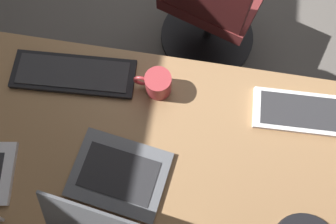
# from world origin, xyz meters

# --- Properties ---
(desk) EXTENTS (1.83, 0.65, 0.73)m
(desk) POSITION_xyz_m (0.26, 1.65, 0.65)
(desk) COLOR #936D47
(desk) RESTS_ON ground
(drawer_pedestal) EXTENTS (0.40, 0.51, 0.69)m
(drawer_pedestal) POSITION_xyz_m (0.08, 1.67, 0.35)
(drawer_pedestal) COLOR #936D47
(drawer_pedestal) RESTS_ON ground
(laptop_left) EXTENTS (0.33, 0.36, 0.20)m
(laptop_left) POSITION_xyz_m (0.40, 1.82, 0.78)
(laptop_left) COLOR #595B60
(laptop_left) RESTS_ON desk
(keyboard_main) EXTENTS (0.43, 0.17, 0.02)m
(keyboard_main) POSITION_xyz_m (0.61, 1.45, 0.74)
(keyboard_main) COLOR black
(keyboard_main) RESTS_ON desk
(keyboard_spare) EXTENTS (0.43, 0.16, 0.02)m
(keyboard_spare) POSITION_xyz_m (-0.21, 1.46, 0.74)
(keyboard_spare) COLOR silver
(keyboard_spare) RESTS_ON desk
(coffee_mug) EXTENTS (0.13, 0.09, 0.09)m
(coffee_mug) POSITION_xyz_m (0.32, 1.45, 0.77)
(coffee_mug) COLOR #A53338
(coffee_mug) RESTS_ON desk
(office_chair) EXTENTS (0.56, 0.60, 0.97)m
(office_chair) POSITION_xyz_m (0.18, 0.86, 0.46)
(office_chair) COLOR maroon
(office_chair) RESTS_ON ground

